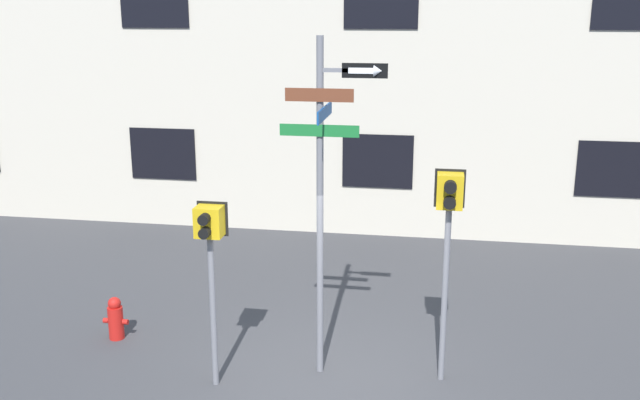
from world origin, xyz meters
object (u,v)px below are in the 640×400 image
Objects in this scene: street_sign_pole at (325,181)px; fire_hydrant at (116,319)px; pedestrian_signal_right at (449,218)px; pedestrian_signal_left at (210,244)px.

street_sign_pole is 4.04m from fire_hydrant.
street_sign_pole reaches higher than fire_hydrant.
pedestrian_signal_right is 4.33× the size of fire_hydrant.
pedestrian_signal_right is at bearing 1.50° from street_sign_pole.
pedestrian_signal_left is (-1.36, -0.58, -0.72)m from street_sign_pole.
street_sign_pole reaches higher than pedestrian_signal_right.
pedestrian_signal_left is at bearing -29.22° from fire_hydrant.
pedestrian_signal_left is at bearing -157.04° from street_sign_pole.
street_sign_pole is at bearing -8.32° from fire_hydrant.
pedestrian_signal_left is at bearing -168.11° from pedestrian_signal_right.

